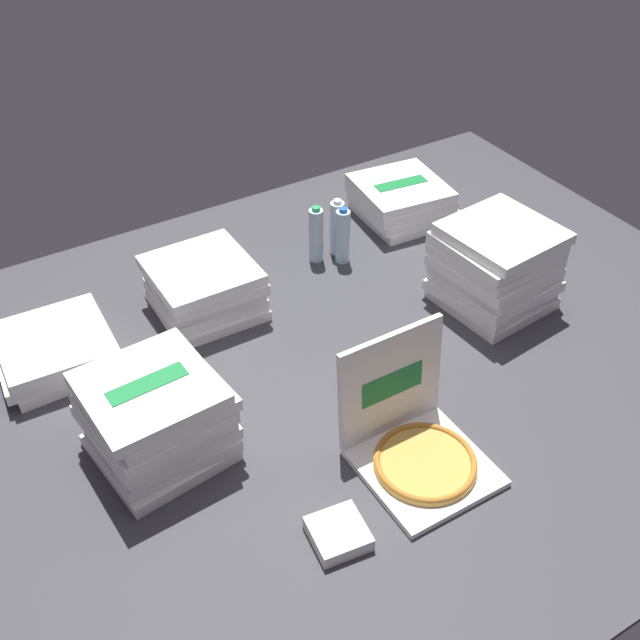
{
  "coord_description": "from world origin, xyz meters",
  "views": [
    {
      "loc": [
        -1.07,
        -1.66,
        1.82
      ],
      "look_at": [
        -0.01,
        0.1,
        0.14
      ],
      "focal_mm": 43.14,
      "sensor_mm": 36.0,
      "label": 1
    }
  ],
  "objects_px": {
    "open_pizza_box": "(415,442)",
    "pizza_stack_right_far": "(495,267)",
    "pizza_stack_left_far": "(204,286)",
    "water_bottle_1": "(343,236)",
    "pizza_stack_right_near": "(55,350)",
    "napkin_pile": "(338,534)",
    "pizza_stack_left_mid": "(157,417)",
    "pizza_stack_center_near": "(402,200)",
    "water_bottle_0": "(316,235)",
    "water_bottle_2": "(337,228)"
  },
  "relations": [
    {
      "from": "pizza_stack_left_far",
      "to": "pizza_stack_left_mid",
      "type": "xyz_separation_m",
      "value": [
        -0.41,
        -0.58,
        0.04
      ]
    },
    {
      "from": "pizza_stack_center_near",
      "to": "water_bottle_2",
      "type": "bearing_deg",
      "value": -167.28
    },
    {
      "from": "water_bottle_2",
      "to": "napkin_pile",
      "type": "relative_size",
      "value": 1.65
    },
    {
      "from": "pizza_stack_right_far",
      "to": "pizza_stack_left_mid",
      "type": "bearing_deg",
      "value": -177.99
    },
    {
      "from": "open_pizza_box",
      "to": "pizza_stack_left_far",
      "type": "relative_size",
      "value": 0.98
    },
    {
      "from": "pizza_stack_left_far",
      "to": "napkin_pile",
      "type": "relative_size",
      "value": 2.72
    },
    {
      "from": "pizza_stack_right_far",
      "to": "water_bottle_0",
      "type": "relative_size",
      "value": 1.72
    },
    {
      "from": "pizza_stack_center_near",
      "to": "water_bottle_1",
      "type": "xyz_separation_m",
      "value": [
        -0.41,
        -0.16,
        0.04
      ]
    },
    {
      "from": "open_pizza_box",
      "to": "water_bottle_0",
      "type": "distance_m",
      "value": 1.11
    },
    {
      "from": "pizza_stack_right_near",
      "to": "napkin_pile",
      "type": "distance_m",
      "value": 1.21
    },
    {
      "from": "pizza_stack_center_near",
      "to": "water_bottle_2",
      "type": "relative_size",
      "value": 1.67
    },
    {
      "from": "water_bottle_0",
      "to": "water_bottle_2",
      "type": "relative_size",
      "value": 1.0
    },
    {
      "from": "open_pizza_box",
      "to": "pizza_stack_center_near",
      "type": "xyz_separation_m",
      "value": [
        0.79,
        1.17,
        0.01
      ]
    },
    {
      "from": "pizza_stack_right_far",
      "to": "napkin_pile",
      "type": "distance_m",
      "value": 1.24
    },
    {
      "from": "open_pizza_box",
      "to": "napkin_pile",
      "type": "height_order",
      "value": "open_pizza_box"
    },
    {
      "from": "napkin_pile",
      "to": "pizza_stack_left_mid",
      "type": "bearing_deg",
      "value": 117.73
    },
    {
      "from": "water_bottle_2",
      "to": "pizza_stack_left_far",
      "type": "bearing_deg",
      "value": -173.83
    },
    {
      "from": "open_pizza_box",
      "to": "water_bottle_0",
      "type": "bearing_deg",
      "value": 74.68
    },
    {
      "from": "pizza_stack_left_far",
      "to": "water_bottle_1",
      "type": "height_order",
      "value": "water_bottle_1"
    },
    {
      "from": "pizza_stack_right_far",
      "to": "water_bottle_1",
      "type": "height_order",
      "value": "pizza_stack_right_far"
    },
    {
      "from": "pizza_stack_left_mid",
      "to": "water_bottle_1",
      "type": "xyz_separation_m",
      "value": [
        1.03,
        0.58,
        -0.03
      ]
    },
    {
      "from": "pizza_stack_right_far",
      "to": "pizza_stack_center_near",
      "type": "height_order",
      "value": "pizza_stack_right_far"
    },
    {
      "from": "pizza_stack_right_far",
      "to": "pizza_stack_left_far",
      "type": "xyz_separation_m",
      "value": [
        -0.95,
        0.53,
        -0.06
      ]
    },
    {
      "from": "pizza_stack_left_far",
      "to": "water_bottle_1",
      "type": "xyz_separation_m",
      "value": [
        0.61,
        0.0,
        0.02
      ]
    },
    {
      "from": "pizza_stack_left_mid",
      "to": "water_bottle_2",
      "type": "relative_size",
      "value": 1.7
    },
    {
      "from": "pizza_stack_left_mid",
      "to": "pizza_stack_center_near",
      "type": "bearing_deg",
      "value": 27.08
    },
    {
      "from": "water_bottle_1",
      "to": "napkin_pile",
      "type": "height_order",
      "value": "water_bottle_1"
    },
    {
      "from": "water_bottle_1",
      "to": "pizza_stack_right_near",
      "type": "bearing_deg",
      "value": -179.08
    },
    {
      "from": "open_pizza_box",
      "to": "water_bottle_1",
      "type": "xyz_separation_m",
      "value": [
        0.38,
        1.01,
        0.05
      ]
    },
    {
      "from": "open_pizza_box",
      "to": "pizza_stack_left_mid",
      "type": "relative_size",
      "value": 0.95
    },
    {
      "from": "pizza_stack_right_far",
      "to": "pizza_stack_center_near",
      "type": "distance_m",
      "value": 0.7
    },
    {
      "from": "pizza_stack_left_mid",
      "to": "water_bottle_0",
      "type": "relative_size",
      "value": 1.7
    },
    {
      "from": "pizza_stack_right_far",
      "to": "water_bottle_2",
      "type": "distance_m",
      "value": 0.68
    },
    {
      "from": "pizza_stack_right_near",
      "to": "pizza_stack_center_near",
      "type": "distance_m",
      "value": 1.61
    },
    {
      "from": "water_bottle_0",
      "to": "pizza_stack_left_far",
      "type": "bearing_deg",
      "value": -172.95
    },
    {
      "from": "pizza_stack_left_mid",
      "to": "pizza_stack_left_far",
      "type": "bearing_deg",
      "value": 54.36
    },
    {
      "from": "pizza_stack_center_near",
      "to": "water_bottle_0",
      "type": "height_order",
      "value": "water_bottle_0"
    },
    {
      "from": "water_bottle_1",
      "to": "napkin_pile",
      "type": "distance_m",
      "value": 1.36
    },
    {
      "from": "water_bottle_2",
      "to": "open_pizza_box",
      "type": "bearing_deg",
      "value": -110.23
    },
    {
      "from": "pizza_stack_right_near",
      "to": "water_bottle_2",
      "type": "bearing_deg",
      "value": 4.06
    },
    {
      "from": "pizza_stack_left_far",
      "to": "napkin_pile",
      "type": "xyz_separation_m",
      "value": [
        -0.12,
        -1.13,
        -0.08
      ]
    },
    {
      "from": "open_pizza_box",
      "to": "pizza_stack_left_far",
      "type": "distance_m",
      "value": 1.03
    },
    {
      "from": "open_pizza_box",
      "to": "pizza_stack_right_far",
      "type": "distance_m",
      "value": 0.87
    },
    {
      "from": "pizza_stack_center_near",
      "to": "water_bottle_0",
      "type": "relative_size",
      "value": 1.67
    },
    {
      "from": "open_pizza_box",
      "to": "pizza_stack_right_far",
      "type": "bearing_deg",
      "value": 33.72
    },
    {
      "from": "pizza_stack_right_near",
      "to": "pizza_stack_left_far",
      "type": "relative_size",
      "value": 0.97
    },
    {
      "from": "pizza_stack_left_far",
      "to": "water_bottle_2",
      "type": "distance_m",
      "value": 0.63
    },
    {
      "from": "water_bottle_0",
      "to": "water_bottle_1",
      "type": "relative_size",
      "value": 1.0
    },
    {
      "from": "open_pizza_box",
      "to": "pizza_stack_left_far",
      "type": "xyz_separation_m",
      "value": [
        -0.23,
        1.01,
        0.03
      ]
    },
    {
      "from": "pizza_stack_center_near",
      "to": "water_bottle_2",
      "type": "height_order",
      "value": "water_bottle_2"
    }
  ]
}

